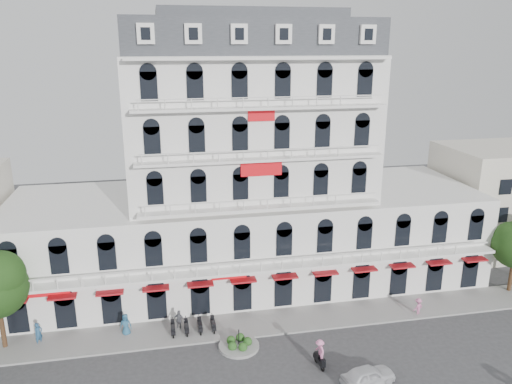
% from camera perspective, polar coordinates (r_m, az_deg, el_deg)
% --- Properties ---
extents(sidewalk, '(53.00, 4.00, 0.16)m').
position_cam_1_polar(sidewalk, '(44.03, 1.36, -14.68)').
color(sidewalk, gray).
rests_on(sidewalk, ground).
extents(main_building, '(45.00, 15.00, 25.80)m').
position_cam_1_polar(main_building, '(48.22, -0.89, 0.99)').
color(main_building, silver).
rests_on(main_building, ground).
extents(flank_building_east, '(14.00, 10.00, 12.00)m').
position_cam_1_polar(flank_building_east, '(63.50, 26.45, -0.65)').
color(flank_building_east, beige).
rests_on(flank_building_east, ground).
extents(traffic_island, '(3.20, 3.20, 1.60)m').
position_cam_1_polar(traffic_island, '(40.97, -1.97, -17.03)').
color(traffic_island, gray).
rests_on(traffic_island, ground).
extents(parked_scooter_row, '(4.40, 1.80, 1.10)m').
position_cam_1_polar(parked_scooter_row, '(43.15, -7.16, -15.66)').
color(parked_scooter_row, black).
rests_on(parked_scooter_row, ground).
extents(parked_car, '(4.20, 2.31, 1.35)m').
position_cam_1_polar(parked_car, '(37.97, 12.69, -19.76)').
color(parked_car, silver).
rests_on(parked_car, ground).
extents(rider_center, '(0.78, 1.70, 2.24)m').
position_cam_1_polar(rider_center, '(38.71, 7.28, -17.73)').
color(rider_center, black).
rests_on(rider_center, ground).
extents(pedestrian_left, '(1.01, 0.73, 1.91)m').
position_cam_1_polar(pedestrian_left, '(43.34, -14.66, -14.48)').
color(pedestrian_left, '#285979').
rests_on(pedestrian_left, ground).
extents(pedestrian_mid, '(1.11, 0.86, 1.76)m').
position_cam_1_polar(pedestrian_mid, '(43.25, -8.76, -14.28)').
color(pedestrian_mid, '#5B5B63').
rests_on(pedestrian_mid, ground).
extents(pedestrian_right, '(1.20, 0.96, 1.63)m').
position_cam_1_polar(pedestrian_right, '(47.00, 18.03, -12.37)').
color(pedestrian_right, '#CB6B9B').
rests_on(pedestrian_right, ground).
extents(pedestrian_far, '(0.79, 0.83, 1.92)m').
position_cam_1_polar(pedestrian_far, '(44.37, -23.59, -14.63)').
color(pedestrian_far, '#264F74').
rests_on(pedestrian_far, ground).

